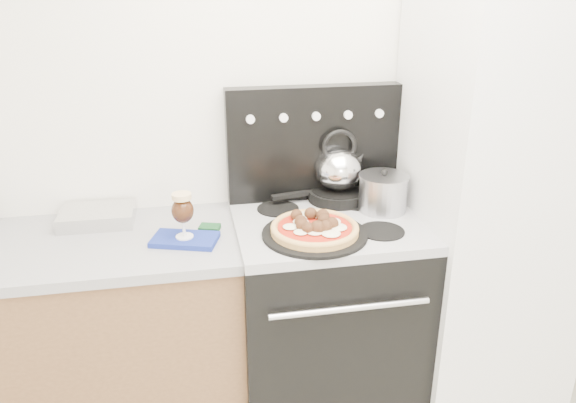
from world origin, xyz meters
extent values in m
cube|color=white|center=(0.00, 1.50, 1.25)|extent=(3.50, 0.01, 2.50)
cube|color=brown|center=(-1.02, 1.20, 0.43)|extent=(1.45, 0.60, 0.86)
cube|color=#96969B|center=(-1.02, 1.20, 0.88)|extent=(1.48, 0.63, 0.04)
cube|color=black|center=(0.08, 1.18, 0.44)|extent=(0.76, 0.65, 0.88)
cube|color=#ADADB2|center=(0.08, 1.18, 0.90)|extent=(0.76, 0.65, 0.04)
cube|color=black|center=(0.08, 1.45, 1.17)|extent=(0.76, 0.08, 0.50)
cube|color=silver|center=(0.78, 1.15, 0.95)|extent=(0.64, 0.68, 1.90)
cube|color=white|center=(-0.85, 1.37, 0.93)|extent=(0.30, 0.22, 0.06)
cube|color=navy|center=(-0.50, 1.12, 0.91)|extent=(0.28, 0.21, 0.02)
cylinder|color=black|center=(-0.01, 1.04, 0.93)|extent=(0.48, 0.48, 0.01)
cylinder|color=black|center=(0.18, 1.38, 0.94)|extent=(0.31, 0.31, 0.05)
cylinder|color=#ADADB3|center=(0.34, 1.24, 0.99)|extent=(0.25, 0.25, 0.15)
camera|label=1|loc=(-0.48, -0.86, 1.85)|focal=35.00mm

